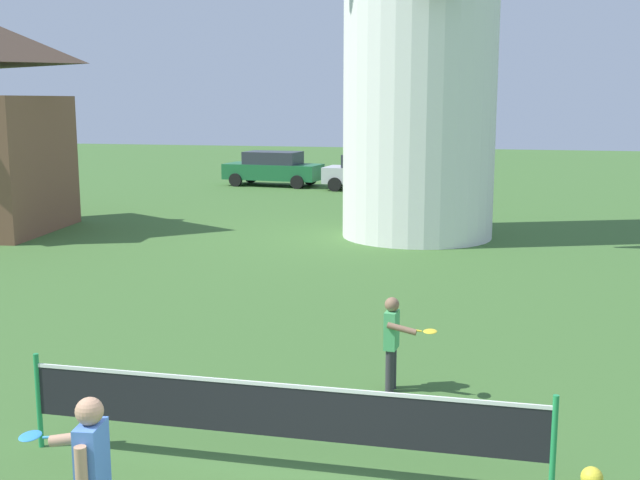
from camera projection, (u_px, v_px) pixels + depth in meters
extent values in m
cylinder|color=white|center=(421.00, 7.00, 21.88)|extent=(4.26, 4.26, 12.81)
cylinder|color=#238E4C|center=(39.00, 401.00, 8.96)|extent=(0.06, 0.06, 1.10)
cylinder|color=#238E4C|center=(553.00, 449.00, 7.72)|extent=(0.06, 0.06, 1.10)
cube|color=black|center=(277.00, 412.00, 8.32)|extent=(5.54, 0.01, 0.55)
cube|color=white|center=(276.00, 385.00, 8.26)|extent=(5.54, 0.02, 0.04)
cube|color=#4C7AD1|center=(92.00, 460.00, 6.49)|extent=(0.23, 0.36, 0.61)
sphere|color=tan|center=(89.00, 411.00, 6.42)|extent=(0.23, 0.23, 0.23)
cylinder|color=tan|center=(81.00, 474.00, 6.28)|extent=(0.10, 0.10, 0.46)
cylinder|color=tan|center=(76.00, 438.00, 6.68)|extent=(0.48, 0.16, 0.18)
cylinder|color=#338CCC|center=(55.00, 437.00, 6.70)|extent=(0.22, 0.05, 0.04)
ellipsoid|color=#338CCC|center=(30.00, 436.00, 6.72)|extent=(0.21, 0.26, 0.03)
cylinder|color=#333338|center=(392.00, 368.00, 10.84)|extent=(0.12, 0.12, 0.58)
cylinder|color=#333338|center=(390.00, 371.00, 10.71)|extent=(0.12, 0.12, 0.58)
cube|color=#4CB266|center=(392.00, 330.00, 10.68)|extent=(0.18, 0.30, 0.52)
sphere|color=#89664C|center=(392.00, 304.00, 10.62)|extent=(0.19, 0.19, 0.19)
cylinder|color=#89664C|center=(395.00, 328.00, 10.85)|extent=(0.08, 0.08, 0.39)
cylinder|color=#89664C|center=(402.00, 329.00, 10.46)|extent=(0.40, 0.12, 0.15)
cylinder|color=yellow|center=(414.00, 330.00, 10.41)|extent=(0.22, 0.04, 0.04)
ellipsoid|color=yellow|center=(430.00, 331.00, 10.34)|extent=(0.20, 0.26, 0.03)
sphere|color=yellow|center=(592.00, 478.00, 8.07)|extent=(0.22, 0.22, 0.22)
cube|color=#1E6638|center=(273.00, 172.00, 36.37)|extent=(4.55, 2.15, 0.70)
cube|color=#2D333D|center=(273.00, 158.00, 36.26)|extent=(2.61, 1.74, 0.56)
cylinder|color=black|center=(310.00, 179.00, 36.74)|extent=(0.62, 0.24, 0.60)
cylinder|color=black|center=(297.00, 182.00, 35.16)|extent=(0.62, 0.24, 0.60)
cylinder|color=black|center=(251.00, 177.00, 37.70)|extent=(0.62, 0.24, 0.60)
cylinder|color=black|center=(236.00, 180.00, 36.12)|extent=(0.62, 0.24, 0.60)
cube|color=silver|center=(370.00, 175.00, 34.50)|extent=(4.03, 2.05, 0.70)
cube|color=#2D333D|center=(370.00, 161.00, 34.39)|extent=(2.31, 1.69, 0.56)
cylinder|color=black|center=(404.00, 183.00, 34.95)|extent=(0.61, 0.23, 0.60)
cylinder|color=black|center=(395.00, 187.00, 33.36)|extent=(0.61, 0.23, 0.60)
cylinder|color=black|center=(346.00, 181.00, 35.77)|extent=(0.61, 0.23, 0.60)
cylinder|color=black|center=(335.00, 184.00, 34.18)|extent=(0.61, 0.23, 0.60)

